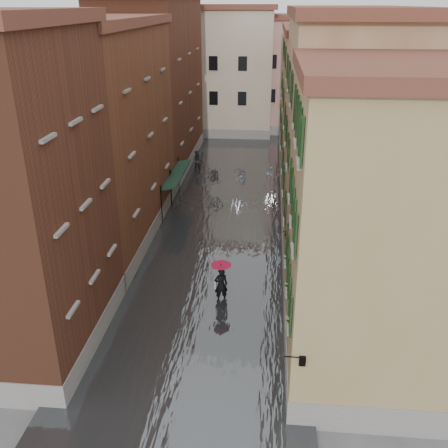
% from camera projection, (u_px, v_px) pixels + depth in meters
% --- Properties ---
extents(ground, '(120.00, 120.00, 0.00)m').
position_uv_depth(ground, '(198.00, 322.00, 23.32)').
color(ground, '#525154').
rests_on(ground, ground).
extents(floodwater, '(10.00, 60.00, 0.20)m').
position_uv_depth(floodwater, '(224.00, 213.00, 35.11)').
color(floodwater, '#3D4044').
rests_on(floodwater, ground).
extents(building_left_near, '(6.00, 8.00, 13.00)m').
position_uv_depth(building_left_near, '(10.00, 204.00, 19.45)').
color(building_left_near, brown).
rests_on(building_left_near, ground).
extents(building_left_mid, '(6.00, 14.00, 12.50)m').
position_uv_depth(building_left_mid, '(100.00, 139.00, 29.56)').
color(building_left_mid, brown).
rests_on(building_left_mid, ground).
extents(building_left_far, '(6.00, 16.00, 14.00)m').
position_uv_depth(building_left_far, '(155.00, 87.00, 42.89)').
color(building_left_far, brown).
rests_on(building_left_far, ground).
extents(building_right_near, '(6.00, 8.00, 11.50)m').
position_uv_depth(building_right_near, '(373.00, 235.00, 18.57)').
color(building_right_near, '#997F4F').
rests_on(building_right_near, ground).
extents(building_right_mid, '(6.00, 14.00, 13.00)m').
position_uv_depth(building_right_mid, '(340.00, 141.00, 28.27)').
color(building_right_mid, tan).
rests_on(building_right_mid, ground).
extents(building_right_far, '(6.00, 16.00, 11.50)m').
position_uv_depth(building_right_far, '(318.00, 105.00, 42.22)').
color(building_right_far, '#997F4F').
rests_on(building_right_far, ground).
extents(building_end_cream, '(12.00, 9.00, 13.00)m').
position_uv_depth(building_end_cream, '(218.00, 73.00, 55.49)').
color(building_end_cream, beige).
rests_on(building_end_cream, ground).
extents(building_end_pink, '(10.00, 9.00, 12.00)m').
position_uv_depth(building_end_pink, '(298.00, 76.00, 56.75)').
color(building_end_pink, '#CA968E').
rests_on(building_end_pink, ground).
extents(awning_near, '(1.09, 3.41, 2.80)m').
position_uv_depth(awning_near, '(173.00, 182.00, 34.02)').
color(awning_near, black).
rests_on(awning_near, ground).
extents(awning_far, '(1.09, 3.29, 2.80)m').
position_uv_depth(awning_far, '(180.00, 168.00, 36.88)').
color(awning_far, black).
rests_on(awning_far, ground).
extents(wall_lantern, '(0.71, 0.22, 0.35)m').
position_uv_depth(wall_lantern, '(302.00, 360.00, 16.28)').
color(wall_lantern, black).
rests_on(wall_lantern, ground).
extents(window_planters, '(0.59, 8.41, 0.84)m').
position_uv_depth(window_planters, '(291.00, 266.00, 20.99)').
color(window_planters, brown).
rests_on(window_planters, ground).
extents(pedestrian_main, '(1.05, 1.05, 2.06)m').
position_uv_depth(pedestrian_main, '(221.00, 279.00, 24.43)').
color(pedestrian_main, black).
rests_on(pedestrian_main, ground).
extents(pedestrian_far, '(1.02, 0.87, 1.83)m').
position_uv_depth(pedestrian_far, '(197.00, 161.00, 43.80)').
color(pedestrian_far, black).
rests_on(pedestrian_far, ground).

